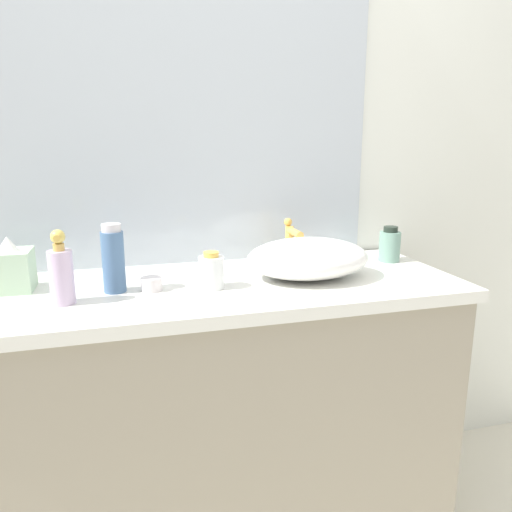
# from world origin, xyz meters

# --- Properties ---
(bathroom_wall_rear) EXTENTS (6.00, 0.06, 2.60)m
(bathroom_wall_rear) POSITION_xyz_m (0.00, 0.73, 1.30)
(bathroom_wall_rear) COLOR silver
(bathroom_wall_rear) RESTS_ON ground
(vanity_counter) EXTENTS (1.57, 0.56, 0.89)m
(vanity_counter) POSITION_xyz_m (-0.11, 0.41, 0.45)
(vanity_counter) COLOR gray
(vanity_counter) RESTS_ON ground
(wall_mirror_panel) EXTENTS (1.30, 0.01, 1.05)m
(wall_mirror_panel) POSITION_xyz_m (-0.11, 0.69, 1.41)
(wall_mirror_panel) COLOR #B2BCC6
(wall_mirror_panel) RESTS_ON vanity_counter
(sink_basin) EXTENTS (0.38, 0.29, 0.12)m
(sink_basin) POSITION_xyz_m (0.22, 0.40, 0.95)
(sink_basin) COLOR white
(sink_basin) RESTS_ON vanity_counter
(faucet) EXTENTS (0.03, 0.14, 0.16)m
(faucet) POSITION_xyz_m (0.22, 0.56, 0.98)
(faucet) COLOR gold
(faucet) RESTS_ON vanity_counter
(soap_dispenser) EXTENTS (0.06, 0.06, 0.20)m
(soap_dispenser) POSITION_xyz_m (-0.48, 0.33, 0.97)
(soap_dispenser) COLOR #C3ADCC
(soap_dispenser) RESTS_ON vanity_counter
(lotion_bottle) EXTENTS (0.07, 0.07, 0.12)m
(lotion_bottle) POSITION_xyz_m (0.57, 0.51, 0.94)
(lotion_bottle) COLOR gray
(lotion_bottle) RESTS_ON vanity_counter
(perfume_bottle) EXTENTS (0.07, 0.07, 0.11)m
(perfume_bottle) POSITION_xyz_m (-0.08, 0.37, 0.94)
(perfume_bottle) COLOR white
(perfume_bottle) RESTS_ON vanity_counter
(spray_can) EXTENTS (0.06, 0.06, 0.19)m
(spray_can) POSITION_xyz_m (-0.35, 0.40, 0.98)
(spray_can) COLOR #466891
(spray_can) RESTS_ON vanity_counter
(tissue_box) EXTENTS (0.12, 0.12, 0.16)m
(tissue_box) POSITION_xyz_m (-0.63, 0.49, 0.95)
(tissue_box) COLOR #B3D4B0
(tissue_box) RESTS_ON vanity_counter
(candle_jar) EXTENTS (0.06, 0.06, 0.04)m
(candle_jar) POSITION_xyz_m (-0.25, 0.39, 0.91)
(candle_jar) COLOR silver
(candle_jar) RESTS_ON vanity_counter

